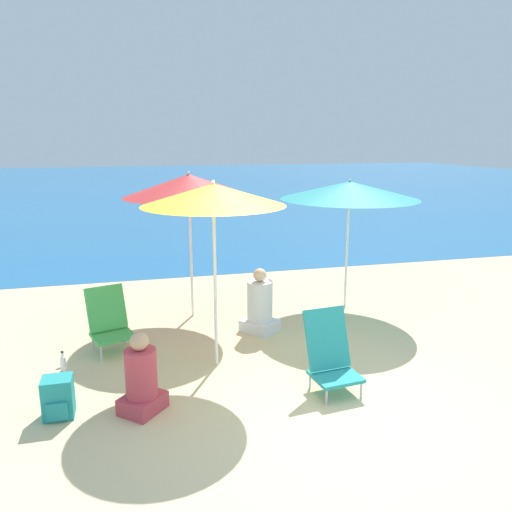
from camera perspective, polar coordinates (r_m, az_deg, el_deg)
ground_plane at (r=5.14m, az=7.67°, el=-16.66°), size 60.00×60.00×0.00m
sea_water at (r=29.29m, az=-10.93°, el=8.04°), size 60.00×40.00×0.01m
beach_umbrella_red at (r=7.09m, az=-7.68°, el=7.97°), size 1.85×1.85×2.12m
beach_umbrella_yellow at (r=5.39m, az=-4.89°, el=6.95°), size 1.57×1.57×2.13m
beach_umbrella_teal at (r=7.62m, az=10.63°, el=7.39°), size 2.08×2.08×1.98m
beach_chair_green at (r=6.45m, az=-16.43°, el=-7.09°), size 0.61×0.65×0.77m
beach_chair_teal at (r=5.33m, az=8.50°, el=-10.99°), size 0.53×0.59×0.83m
person_seated_near at (r=4.99m, az=-12.95°, el=-13.63°), size 0.51×0.51×0.81m
person_seated_far at (r=6.75m, az=0.44°, el=-5.77°), size 0.57×0.58×0.88m
backpack_teal at (r=5.20m, az=-21.68°, el=-14.81°), size 0.27×0.27×0.39m
water_bottle at (r=6.13m, az=-21.18°, el=-11.36°), size 0.06×0.06×0.24m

